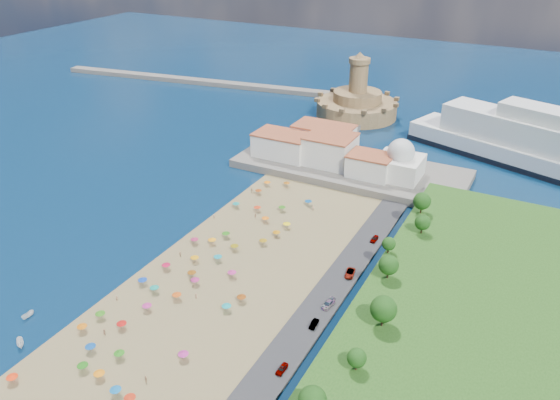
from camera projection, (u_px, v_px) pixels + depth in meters
The scene contains 12 objects.
ground at pixel (229, 255), 162.69m from camera, with size 700.00×700.00×0.00m, color #071938.
terrace at pixel (350, 168), 215.20m from camera, with size 90.00×36.00×3.00m, color #59544C.
jetty at pixel (333, 133), 251.93m from camera, with size 18.00×70.00×2.40m, color #59544C.
breakwater at pixel (212, 83), 327.78m from camera, with size 200.00×7.00×2.60m, color #59544C.
waterfront_buildings at pixel (321, 147), 218.17m from camera, with size 57.00×29.00×11.00m.
domed_building at pixel (400, 162), 201.91m from camera, with size 16.00×16.00×15.00m.
fortress at pixel (357, 104), 272.98m from camera, with size 40.00×40.00×32.40m.
beach_parasols at pixel (199, 269), 152.48m from camera, with size 31.62×117.81×2.20m.
beachgoers at pixel (214, 252), 161.98m from camera, with size 28.62×90.82×1.87m.
moored_boats at pixel (24, 331), 131.52m from camera, with size 9.77×11.52×1.59m.
parked_cars at pixel (337, 291), 144.73m from camera, with size 3.23×65.69×1.44m.
hillside_trees at pixel (378, 291), 130.33m from camera, with size 13.29×107.01×7.90m.
Camera 1 is at (77.23, -114.03, 89.45)m, focal length 35.00 mm.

